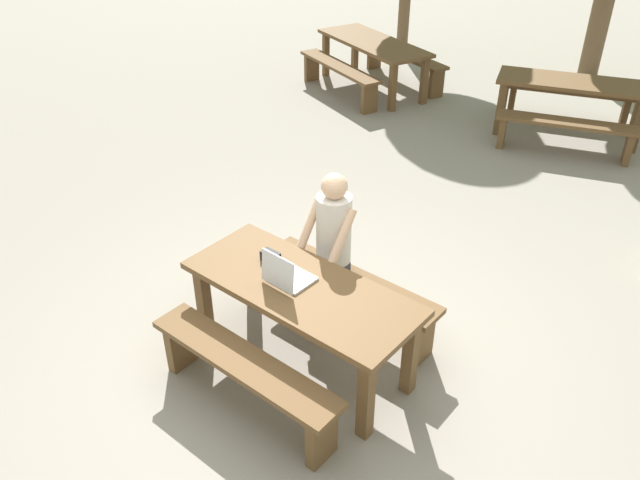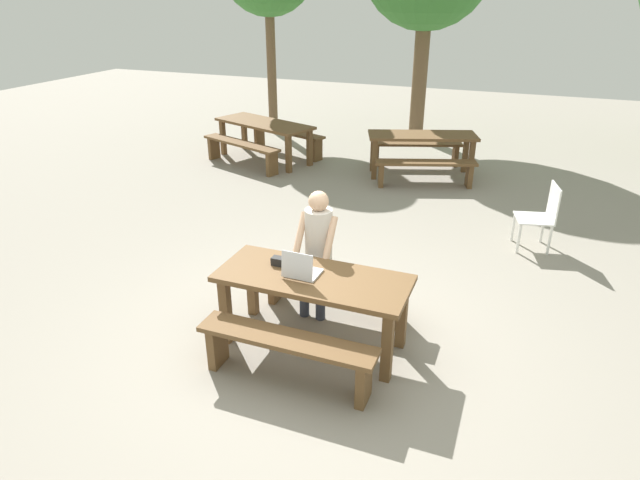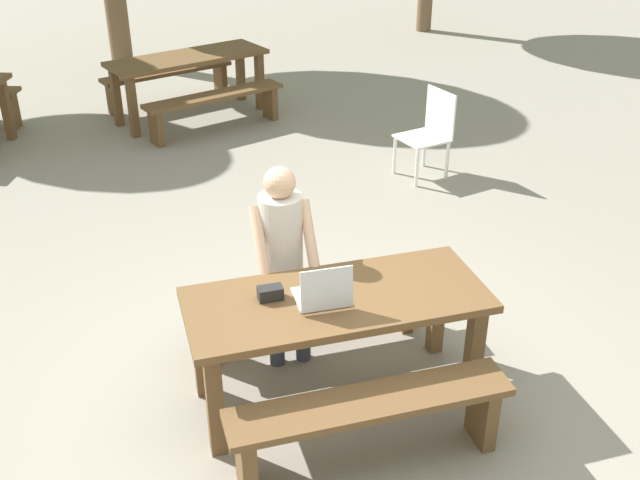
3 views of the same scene
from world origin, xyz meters
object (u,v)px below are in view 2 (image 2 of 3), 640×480
object	(u,v)px
laptop	(301,270)
small_pouch	(279,261)
plastic_chair	(541,215)
picnic_table_rear	(264,128)
picnic_table_mid	(422,141)
picnic_table_front	(313,287)
person_seated	(317,245)

from	to	relation	value
laptop	small_pouch	bearing A→B (deg)	-23.62
laptop	plastic_chair	world-z (taller)	laptop
picnic_table_rear	picnic_table_mid	bearing A→B (deg)	22.40
plastic_chair	picnic_table_rear	bearing A→B (deg)	-127.99
picnic_table_front	small_pouch	world-z (taller)	small_pouch
small_pouch	picnic_table_rear	world-z (taller)	small_pouch
person_seated	picnic_table_rear	bearing A→B (deg)	122.07
picnic_table_front	plastic_chair	world-z (taller)	plastic_chair
laptop	small_pouch	distance (m)	0.31
picnic_table_front	person_seated	xyz separation A→B (m)	(-0.18, 0.57, 0.15)
small_pouch	picnic_table_rear	bearing A→B (deg)	118.03
picnic_table_front	plastic_chair	size ratio (longest dim) A/B	2.03
small_pouch	picnic_table_rear	distance (m)	6.00
person_seated	laptop	bearing A→B (deg)	-82.17
picnic_table_mid	person_seated	bearing A→B (deg)	-110.17
picnic_table_front	picnic_table_rear	world-z (taller)	picnic_table_rear
small_pouch	person_seated	world-z (taller)	person_seated
laptop	picnic_table_rear	bearing A→B (deg)	-58.62
picnic_table_mid	picnic_table_rear	world-z (taller)	picnic_table_mid
picnic_table_front	small_pouch	distance (m)	0.42
plastic_chair	picnic_table_mid	world-z (taller)	plastic_chair
laptop	small_pouch	xyz separation A→B (m)	(-0.28, 0.13, -0.03)
picnic_table_rear	plastic_chair	bearing A→B (deg)	-4.53
plastic_chair	small_pouch	bearing A→B (deg)	-51.73
laptop	plastic_chair	bearing A→B (deg)	-121.79
small_pouch	person_seated	xyz separation A→B (m)	(0.19, 0.48, -0.01)
plastic_chair	picnic_table_rear	size ratio (longest dim) A/B	0.40
small_pouch	person_seated	distance (m)	0.52
person_seated	plastic_chair	bearing A→B (deg)	49.34
person_seated	small_pouch	bearing A→B (deg)	-111.90
picnic_table_mid	picnic_table_rear	bearing A→B (deg)	163.09
person_seated	picnic_table_rear	xyz separation A→B (m)	(-3.01, 4.81, -0.13)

